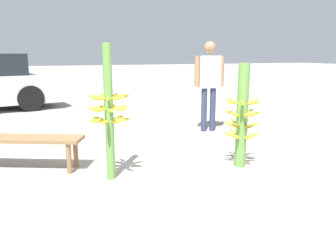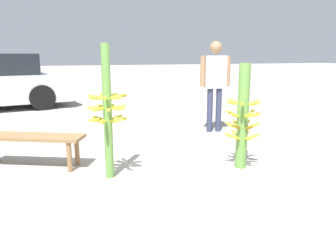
% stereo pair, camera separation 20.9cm
% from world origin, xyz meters
% --- Properties ---
extents(ground_plane, '(80.00, 80.00, 0.00)m').
position_xyz_m(ground_plane, '(0.00, 0.00, 0.00)').
color(ground_plane, '#9E998E').
extents(banana_stalk_left, '(0.46, 0.46, 1.51)m').
position_xyz_m(banana_stalk_left, '(-0.79, 0.43, 0.77)').
color(banana_stalk_left, '#5B8C3D').
rests_on(banana_stalk_left, ground_plane).
extents(banana_stalk_center, '(0.46, 0.46, 1.29)m').
position_xyz_m(banana_stalk_center, '(0.81, 0.24, 0.64)').
color(banana_stalk_center, '#5B8C3D').
rests_on(banana_stalk_center, ground_plane).
extents(vendor_person, '(0.56, 0.22, 1.61)m').
position_xyz_m(vendor_person, '(1.38, 2.12, 0.98)').
color(vendor_person, '#2D334C').
rests_on(vendor_person, ground_plane).
extents(market_bench, '(1.34, 0.86, 0.41)m').
position_xyz_m(market_bench, '(-1.66, 1.11, 0.34)').
color(market_bench, olive).
rests_on(market_bench, ground_plane).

